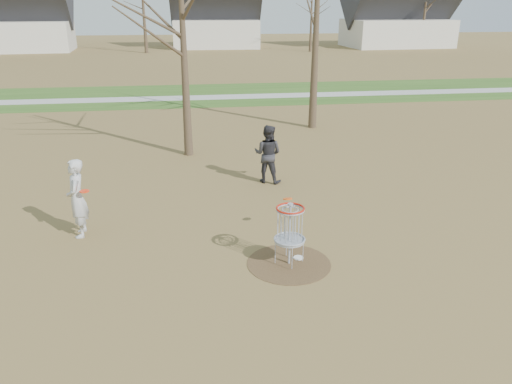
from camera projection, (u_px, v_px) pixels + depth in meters
ground at (289, 264)px, 10.66m from camera, size 160.00×160.00×0.00m
green_band at (219, 94)px, 30.08m from camera, size 160.00×8.00×0.01m
footpath at (221, 97)px, 29.15m from camera, size 160.00×1.50×0.01m
dirt_circle at (289, 263)px, 10.66m from camera, size 1.80×1.80×0.01m
player_standing at (77, 198)px, 11.64m from camera, size 0.51×0.72×1.88m
player_throwing at (268, 154)px, 15.19m from camera, size 1.08×1.00×1.79m
disc_grounded at (298, 258)px, 10.86m from camera, size 0.22×0.22×0.02m
discs_in_play at (193, 195)px, 11.60m from camera, size 4.89×0.54×0.36m
disc_golf_basket at (290, 225)px, 10.33m from camera, size 0.64×0.64×1.35m
bare_trees at (226, 0)px, 42.07m from camera, size 52.62×44.98×9.00m
houses_row at (236, 17)px, 58.57m from camera, size 56.51×10.01×7.26m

